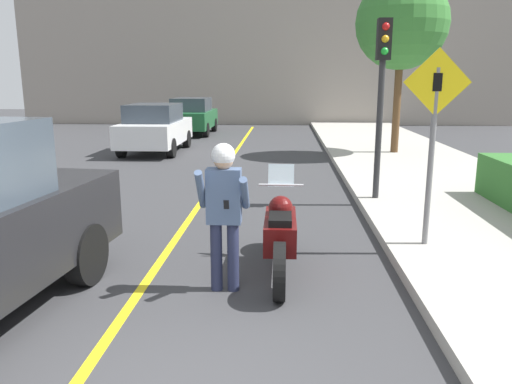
% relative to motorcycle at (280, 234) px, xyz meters
% --- Properties ---
extents(road_center_line, '(0.12, 36.00, 0.01)m').
position_rel_motorcycle_xyz_m(road_center_line, '(-1.67, 2.93, -0.52)').
color(road_center_line, yellow).
rests_on(road_center_line, ground).
extents(building_backdrop, '(28.00, 1.20, 7.44)m').
position_rel_motorcycle_xyz_m(building_backdrop, '(-1.07, 22.93, 3.20)').
color(building_backdrop, gray).
rests_on(building_backdrop, ground).
extents(motorcycle, '(0.62, 2.37, 1.33)m').
position_rel_motorcycle_xyz_m(motorcycle, '(0.00, 0.00, 0.00)').
color(motorcycle, black).
rests_on(motorcycle, ground).
extents(person_biker, '(0.59, 0.48, 1.77)m').
position_rel_motorcycle_xyz_m(person_biker, '(-0.65, -0.63, 0.57)').
color(person_biker, '#282D4C').
rests_on(person_biker, ground).
extents(crossing_sign, '(0.91, 0.08, 2.74)m').
position_rel_motorcycle_xyz_m(crossing_sign, '(2.08, 0.80, 1.28)').
color(crossing_sign, slate).
rests_on(crossing_sign, sidewalk_curb).
extents(traffic_light, '(0.26, 0.30, 3.44)m').
position_rel_motorcycle_xyz_m(traffic_light, '(1.89, 3.68, 2.04)').
color(traffic_light, '#2D2D30').
rests_on(traffic_light, sidewalk_curb).
extents(street_tree, '(2.88, 2.88, 5.51)m').
position_rel_motorcycle_xyz_m(street_tree, '(3.66, 10.36, 3.68)').
color(street_tree, brown).
rests_on(street_tree, sidewalk_curb).
extents(parked_car_white, '(1.88, 4.20, 1.68)m').
position_rel_motorcycle_xyz_m(parked_car_white, '(-4.45, 10.99, 0.33)').
color(parked_car_white, black).
rests_on(parked_car_white, ground).
extents(parked_car_green, '(1.88, 4.20, 1.68)m').
position_rel_motorcycle_xyz_m(parked_car_green, '(-4.25, 17.04, 0.33)').
color(parked_car_green, black).
rests_on(parked_car_green, ground).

